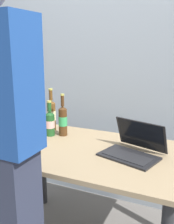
% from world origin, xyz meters
% --- Properties ---
extents(desk, '(1.28, 0.79, 0.75)m').
position_xyz_m(desk, '(0.00, 0.00, 0.61)').
color(desk, '#9E8460').
rests_on(desk, ground).
extents(laptop, '(0.41, 0.37, 0.21)m').
position_xyz_m(laptop, '(0.31, 0.03, 0.80)').
color(laptop, black).
rests_on(laptop, desk).
extents(beer_bottle_brown, '(0.06, 0.06, 0.32)m').
position_xyz_m(beer_bottle_brown, '(-0.27, 0.18, 0.87)').
color(beer_bottle_brown, '#472B14').
rests_on(beer_bottle_brown, desk).
extents(beer_bottle_amber, '(0.07, 0.07, 0.27)m').
position_xyz_m(beer_bottle_amber, '(-0.35, 0.13, 0.85)').
color(beer_bottle_amber, '#1E5123').
rests_on(beer_bottle_amber, desk).
extents(beer_bottle_green, '(0.07, 0.07, 0.34)m').
position_xyz_m(beer_bottle_green, '(-0.41, 0.25, 0.88)').
color(beer_bottle_green, brown).
rests_on(beer_bottle_green, desk).
extents(back_wall, '(6.00, 0.10, 2.60)m').
position_xyz_m(back_wall, '(0.00, 0.71, 1.30)').
color(back_wall, '#99A3AD').
rests_on(back_wall, ground).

